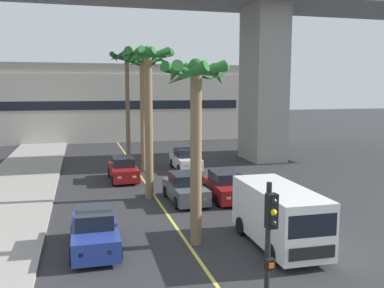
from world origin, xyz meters
name	(u,v)px	position (x,y,z in m)	size (l,w,h in m)	color
lane_stripe_center	(150,190)	(0.00, 24.00, 0.00)	(0.14, 56.00, 0.01)	#DBCC4C
pier_building_backdrop	(114,103)	(0.00, 51.55, 4.44)	(32.21, 8.04, 9.00)	beige
car_queue_front	(225,187)	(3.72, 20.78, 0.72)	(1.93, 4.15, 1.56)	maroon
car_queue_second	(94,231)	(-3.63, 15.04, 0.72)	(1.84, 4.10, 1.56)	navy
car_queue_third	(123,170)	(-1.32, 27.26, 0.72)	(1.88, 4.12, 1.56)	maroon
car_queue_fourth	(186,160)	(3.71, 29.96, 0.72)	(1.84, 4.10, 1.56)	white
car_queue_fifth	(185,189)	(1.44, 20.94, 0.72)	(1.91, 4.14, 1.56)	#4C5156
delivery_van	(279,215)	(3.40, 13.54, 1.29)	(2.23, 5.28, 2.36)	white
traffic_light_median_near	(269,249)	(-0.11, 7.01, 2.71)	(0.24, 0.37, 4.20)	black
palm_tree_near_median	(127,72)	(-0.06, 35.31, 7.60)	(3.16, 3.19, 9.30)	brown
palm_tree_mid_median	(148,80)	(-0.38, 22.03, 6.67)	(2.96, 2.98, 8.48)	brown
palm_tree_far_median	(142,76)	(0.42, 29.80, 7.11)	(2.89, 2.91, 8.71)	brown
palm_tree_farthest_median	(197,102)	(0.34, 14.59, 5.70)	(2.78, 2.80, 7.34)	brown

